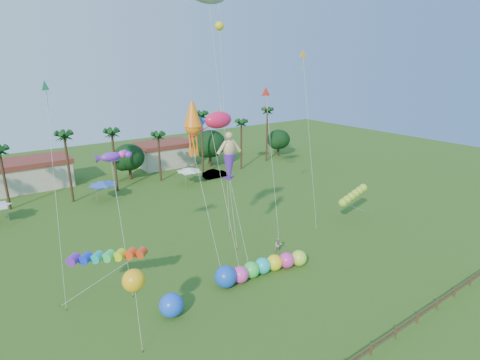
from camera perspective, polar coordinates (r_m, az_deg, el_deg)
ground at (r=33.68m, az=10.52°, el=-19.12°), size 160.00×160.00×0.00m
tree_line at (r=68.38m, az=-14.29°, el=3.72°), size 69.46×8.91×11.00m
buildings_row at (r=72.56m, az=-20.80°, el=2.03°), size 35.00×7.00×4.00m
tent_row at (r=58.91m, az=-20.04°, el=-0.55°), size 31.00×4.00×0.60m
fence at (r=30.46m, az=19.37°, el=-23.03°), size 36.12×0.12×1.00m
car_b at (r=67.52m, az=-3.78°, el=0.96°), size 4.67×2.02×1.49m
spectator_b at (r=41.63m, az=5.86°, el=-9.87°), size 0.97×0.85×1.71m
caterpillar_inflatable at (r=37.33m, az=2.88°, el=-13.22°), size 10.19×3.11×2.07m
blue_ball at (r=32.68m, az=-10.43°, el=-18.24°), size 1.99×1.99×1.99m
rainbow_tube at (r=34.79m, az=-17.29°, el=-11.26°), size 8.29×4.24×4.09m
green_worm at (r=49.21m, az=15.39°, el=-3.36°), size 9.13×2.93×3.59m
orange_ball_kite at (r=28.35m, az=-15.87°, el=-14.51°), size 2.02×2.25×6.05m
merman_kite at (r=36.56m, az=-1.67°, el=3.04°), size 2.23×4.81×13.16m
fish_kite at (r=37.60m, az=-3.32°, el=9.09°), size 4.66×5.98×15.39m
squid_kite at (r=36.01m, az=-7.19°, el=7.98°), size 2.01×6.01×16.56m
lobster_kite at (r=35.79m, az=-19.11°, el=3.34°), size 3.54×6.13×12.39m
delta_kite_red at (r=45.06m, az=3.99°, el=12.90°), size 2.28×5.12×17.21m
delta_kite_yellow at (r=46.44m, az=9.62°, el=17.70°), size 1.12×4.43×21.34m
delta_kite_green at (r=34.06m, az=-27.47°, el=11.69°), size 2.02×3.95×18.60m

